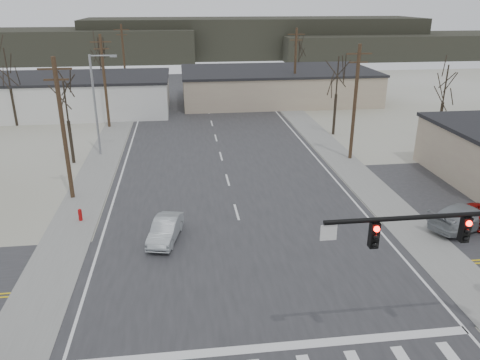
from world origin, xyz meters
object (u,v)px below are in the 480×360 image
Objects in this scene: car_far_b at (194,94)px; car_parked_silver at (465,217)px; fire_hydrant at (80,215)px; car_far_a at (229,97)px; sedan_crossing at (165,230)px.

car_far_b is 0.80× the size of car_parked_silver.
car_parked_silver is at bearing -78.61° from car_far_b.
car_far_a is at bearing 68.84° from fire_hydrant.
sedan_crossing is 18.56m from car_parked_silver.
fire_hydrant is at bearing 46.25° from car_far_a.
car_far_a reaches higher than fire_hydrant.
sedan_crossing is 38.45m from car_far_a.
fire_hydrant is 6.46m from sedan_crossing.
car_far_a reaches higher than car_far_b.
car_far_b is (-4.66, 4.00, -0.14)m from car_far_a.
car_parked_silver is at bearing 10.67° from sedan_crossing.
car_parked_silver is (10.79, -38.40, -0.11)m from car_far_a.
car_far_a is 1.40× the size of car_far_b.
sedan_crossing is (5.55, -3.29, 0.25)m from fire_hydrant.
car_far_a is at bearing -49.30° from car_far_b.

